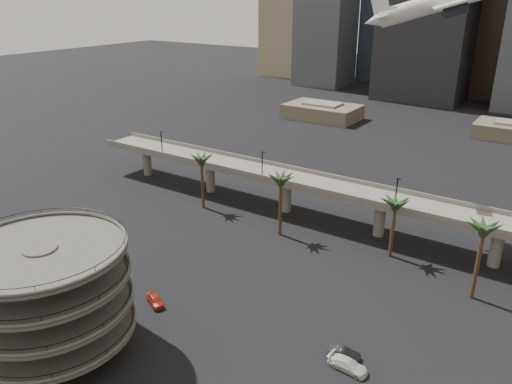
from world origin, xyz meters
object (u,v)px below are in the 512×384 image
Objects in this scene: overpass at (332,191)px; car_b at (344,354)px; parking_ramp at (47,291)px; car_a at (155,300)px; car_c at (348,365)px.

car_b is (20.78, -38.04, -6.62)m from overpass.
parking_ramp reaches higher than overpass.
car_b is (30.47, 5.22, -0.05)m from car_a.
overpass is 23.87× the size of car_c.
parking_ramp is at bearing -102.43° from overpass.
parking_ramp is 60.46m from overpass.
parking_ramp is 41.03m from car_c.
parking_ramp is 4.88× the size of car_a.
car_c reaches higher than car_a.
parking_ramp reaches higher than car_c.
car_c is (1.37, -1.84, 0.07)m from car_b.
car_a is at bearing 100.03° from car_c.
car_c is (22.16, -39.88, -6.55)m from overpass.
car_c is (31.85, 3.38, 0.02)m from car_a.
overpass is 44.81m from car_a.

